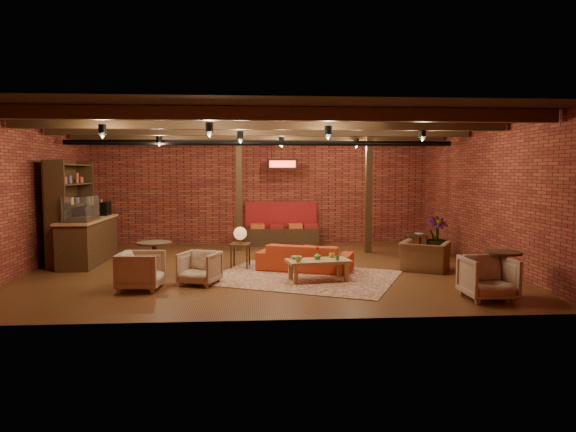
{
  "coord_description": "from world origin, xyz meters",
  "views": [
    {
      "loc": [
        -0.25,
        -11.26,
        2.15
      ],
      "look_at": [
        0.55,
        0.2,
        1.15
      ],
      "focal_mm": 32.0,
      "sensor_mm": 36.0,
      "label": 1
    }
  ],
  "objects": [
    {
      "name": "rug",
      "position": [
        0.77,
        -1.05,
        0.01
      ],
      "size": [
        4.44,
        4.03,
        0.01
      ],
      "primitive_type": "cube",
      "rotation": [
        0.0,
        0.0,
        -0.44
      ],
      "color": "maroon",
      "rests_on": "floor"
    },
    {
      "name": "ceiling_pipe",
      "position": [
        0.0,
        1.6,
        2.85
      ],
      "size": [
        9.6,
        0.12,
        0.12
      ],
      "primitive_type": "cylinder",
      "rotation": [
        0.0,
        1.57,
        0.0
      ],
      "color": "black",
      "rests_on": "ceiling"
    },
    {
      "name": "banquette",
      "position": [
        0.6,
        3.55,
        0.5
      ],
      "size": [
        2.1,
        0.7,
        1.0
      ],
      "primitive_type": null,
      "color": "maroon",
      "rests_on": "ground"
    },
    {
      "name": "post_left",
      "position": [
        -0.6,
        2.6,
        1.6
      ],
      "size": [
        0.16,
        0.16,
        3.2
      ],
      "primitive_type": "cube",
      "color": "black",
      "rests_on": "ground"
    },
    {
      "name": "ceiling",
      "position": [
        0.0,
        0.0,
        3.2
      ],
      "size": [
        10.0,
        8.0,
        0.02
      ],
      "primitive_type": "cube",
      "color": "black",
      "rests_on": "wall_back"
    },
    {
      "name": "armchair_a",
      "position": [
        -2.28,
        -1.9,
        0.38
      ],
      "size": [
        0.75,
        0.79,
        0.77
      ],
      "primitive_type": "imported",
      "rotation": [
        0.0,
        0.0,
        1.5
      ],
      "color": "beige",
      "rests_on": "floor"
    },
    {
      "name": "post_right",
      "position": [
        2.8,
        2.0,
        1.6
      ],
      "size": [
        0.16,
        0.16,
        3.2
      ],
      "primitive_type": "cube",
      "color": "black",
      "rests_on": "ground"
    },
    {
      "name": "floor",
      "position": [
        0.0,
        0.0,
        0.0
      ],
      "size": [
        10.0,
        10.0,
        0.0
      ],
      "primitive_type": "plane",
      "color": "#3E240F",
      "rests_on": "ground"
    },
    {
      "name": "round_table_left",
      "position": [
        -2.22,
        -0.87,
        0.49
      ],
      "size": [
        0.7,
        0.7,
        0.73
      ],
      "color": "black",
      "rests_on": "floor"
    },
    {
      "name": "ceiling_spotlights",
      "position": [
        0.0,
        0.0,
        2.86
      ],
      "size": [
        6.4,
        4.4,
        0.28
      ],
      "primitive_type": null,
      "color": "black",
      "rests_on": "ceiling"
    },
    {
      "name": "plant_counter",
      "position": [
        -4.0,
        1.2,
        1.22
      ],
      "size": [
        0.35,
        0.39,
        0.3
      ],
      "primitive_type": "imported",
      "color": "#337F33",
      "rests_on": "service_counter"
    },
    {
      "name": "armchair_b",
      "position": [
        -1.26,
        -1.54,
        0.35
      ],
      "size": [
        0.85,
        0.83,
        0.69
      ],
      "primitive_type": "imported",
      "rotation": [
        0.0,
        0.0,
        -0.36
      ],
      "color": "beige",
      "rests_on": "floor"
    },
    {
      "name": "armchair_far",
      "position": [
        3.69,
        -3.05,
        0.4
      ],
      "size": [
        0.78,
        0.74,
        0.8
      ],
      "primitive_type": "imported",
      "rotation": [
        0.0,
        0.0,
        0.0
      ],
      "color": "beige",
      "rests_on": "floor"
    },
    {
      "name": "wall_back",
      "position": [
        0.0,
        4.0,
        1.6
      ],
      "size": [
        10.0,
        0.02,
        3.2
      ],
      "primitive_type": "cube",
      "color": "maroon",
      "rests_on": "ground"
    },
    {
      "name": "wall_right",
      "position": [
        5.0,
        0.0,
        1.6
      ],
      "size": [
        0.02,
        8.0,
        3.2
      ],
      "primitive_type": "cube",
      "color": "maroon",
      "rests_on": "ground"
    },
    {
      "name": "armchair_right",
      "position": [
        3.47,
        -0.53,
        0.43
      ],
      "size": [
        1.16,
        1.04,
        0.85
      ],
      "primitive_type": "imported",
      "rotation": [
        0.0,
        0.0,
        2.61
      ],
      "color": "brown",
      "rests_on": "floor"
    },
    {
      "name": "service_sign",
      "position": [
        0.6,
        3.1,
        2.35
      ],
      "size": [
        0.86,
        0.06,
        0.3
      ],
      "primitive_type": "cube",
      "color": "red",
      "rests_on": "ceiling"
    },
    {
      "name": "plant_tall",
      "position": [
        4.4,
        1.33,
        1.52
      ],
      "size": [
        2.07,
        2.07,
        3.05
      ],
      "primitive_type": "imported",
      "rotation": [
        0.0,
        0.0,
        0.24
      ],
      "color": "#4C7F4C",
      "rests_on": "floor"
    },
    {
      "name": "side_table_lamp",
      "position": [
        -0.52,
        0.13,
        0.7
      ],
      "size": [
        0.5,
        0.5,
        0.92
      ],
      "rotation": [
        0.0,
        0.0,
        -0.16
      ],
      "color": "black",
      "rests_on": "floor"
    },
    {
      "name": "ceiling_beams",
      "position": [
        0.0,
        0.0,
        3.08
      ],
      "size": [
        9.8,
        6.4,
        0.22
      ],
      "primitive_type": null,
      "color": "black",
      "rests_on": "ceiling"
    },
    {
      "name": "shelving_hutch",
      "position": [
        -4.5,
        1.1,
        1.2
      ],
      "size": [
        0.52,
        2.0,
        2.4
      ],
      "primitive_type": null,
      "color": "black",
      "rests_on": "ground"
    },
    {
      "name": "round_table_right",
      "position": [
        4.12,
        -2.69,
        0.5
      ],
      "size": [
        0.64,
        0.64,
        0.75
      ],
      "color": "black",
      "rests_on": "floor"
    },
    {
      "name": "wall_front",
      "position": [
        0.0,
        -4.0,
        1.6
      ],
      "size": [
        10.0,
        0.02,
        3.2
      ],
      "primitive_type": "cube",
      "color": "maroon",
      "rests_on": "ground"
    },
    {
      "name": "sofa",
      "position": [
        0.89,
        -0.34,
        0.29
      ],
      "size": [
        2.17,
        1.43,
        0.59
      ],
      "primitive_type": "imported",
      "rotation": [
        0.0,
        0.0,
        2.79
      ],
      "color": "#AB3217",
      "rests_on": "floor"
    },
    {
      "name": "side_table_book",
      "position": [
        3.88,
        1.39,
        0.52
      ],
      "size": [
        0.52,
        0.52,
        0.58
      ],
      "rotation": [
        0.0,
        0.0,
        0.04
      ],
      "color": "black",
      "rests_on": "floor"
    },
    {
      "name": "wall_left",
      "position": [
        -5.0,
        0.0,
        1.6
      ],
      "size": [
        0.02,
        8.0,
        3.2
      ],
      "primitive_type": "cube",
      "color": "maroon",
      "rests_on": "ground"
    },
    {
      "name": "coffee_table",
      "position": [
        1.02,
        -1.38,
        0.37
      ],
      "size": [
        1.3,
        0.8,
        0.67
      ],
      "rotation": [
        0.0,
        0.0,
        0.16
      ],
      "color": "#A87C4E",
      "rests_on": "floor"
    },
    {
      "name": "service_counter",
      "position": [
        -4.1,
        1.0,
        0.8
      ],
      "size": [
        0.8,
        2.5,
        1.6
      ],
      "primitive_type": null,
      "color": "black",
      "rests_on": "ground"
    }
  ]
}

